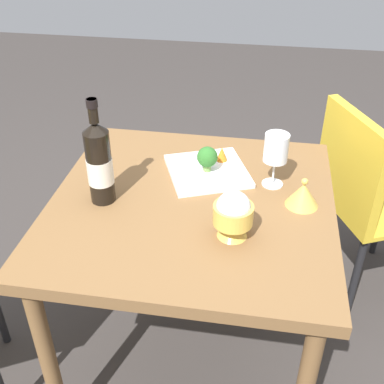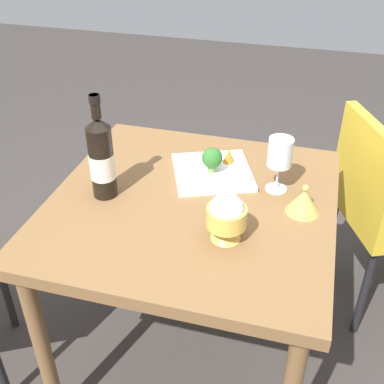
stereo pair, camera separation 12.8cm
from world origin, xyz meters
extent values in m
plane|color=#383330|center=(0.00, 0.00, 0.00)|extent=(8.00, 8.00, 0.00)
cube|color=brown|center=(0.00, 0.00, 0.71)|extent=(0.86, 0.86, 0.04)
cylinder|color=brown|center=(-0.37, -0.37, 0.34)|extent=(0.05, 0.05, 0.69)
cylinder|color=brown|center=(0.37, -0.37, 0.34)|extent=(0.05, 0.05, 0.69)
cylinder|color=brown|center=(-0.37, 0.37, 0.34)|extent=(0.05, 0.05, 0.69)
cube|color=gold|center=(-0.51, 0.69, 0.44)|extent=(0.53, 0.53, 0.02)
cube|color=gold|center=(-0.43, 0.53, 0.65)|extent=(0.38, 0.20, 0.40)
cylinder|color=black|center=(-0.73, 0.78, 0.21)|extent=(0.03, 0.03, 0.43)
cylinder|color=black|center=(-0.59, 0.47, 0.21)|extent=(0.03, 0.03, 0.43)
cylinder|color=black|center=(-0.28, 0.61, 0.21)|extent=(0.03, 0.03, 0.43)
cylinder|color=black|center=(0.04, -0.27, 0.84)|extent=(0.08, 0.07, 0.23)
cone|color=black|center=(0.04, -0.27, 0.97)|extent=(0.08, 0.07, 0.03)
cylinder|color=black|center=(0.04, -0.27, 1.02)|extent=(0.03, 0.03, 0.07)
cylinder|color=black|center=(0.04, -0.27, 1.05)|extent=(0.03, 0.03, 0.02)
cylinder|color=silver|center=(0.04, -0.27, 0.83)|extent=(0.08, 0.08, 0.08)
cylinder|color=white|center=(-0.13, 0.24, 0.73)|extent=(0.07, 0.07, 0.00)
cylinder|color=white|center=(-0.13, 0.24, 0.77)|extent=(0.01, 0.01, 0.08)
cylinder|color=white|center=(-0.13, 0.24, 0.86)|extent=(0.08, 0.08, 0.09)
cone|color=gold|center=(0.15, 0.14, 0.75)|extent=(0.08, 0.08, 0.04)
cylinder|color=gold|center=(0.15, 0.14, 0.80)|extent=(0.11, 0.11, 0.05)
sphere|color=white|center=(0.15, 0.14, 0.82)|extent=(0.09, 0.09, 0.09)
cone|color=gold|center=(-0.03, 0.33, 0.77)|extent=(0.10, 0.10, 0.07)
sphere|color=gold|center=(-0.03, 0.33, 0.81)|extent=(0.02, 0.02, 0.02)
cube|color=white|center=(-0.16, 0.03, 0.74)|extent=(0.33, 0.33, 0.02)
cylinder|color=#729E4C|center=(-0.15, 0.03, 0.76)|extent=(0.03, 0.03, 0.03)
sphere|color=#2D6B28|center=(-0.15, 0.03, 0.80)|extent=(0.07, 0.07, 0.07)
cone|color=orange|center=(-0.23, 0.07, 0.77)|extent=(0.04, 0.04, 0.05)
camera|label=1|loc=(1.20, 0.20, 1.58)|focal=45.10mm
camera|label=2|loc=(1.17, 0.32, 1.58)|focal=45.10mm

